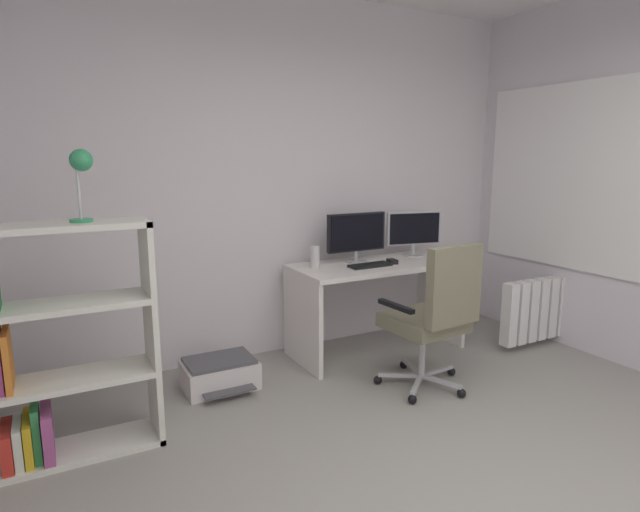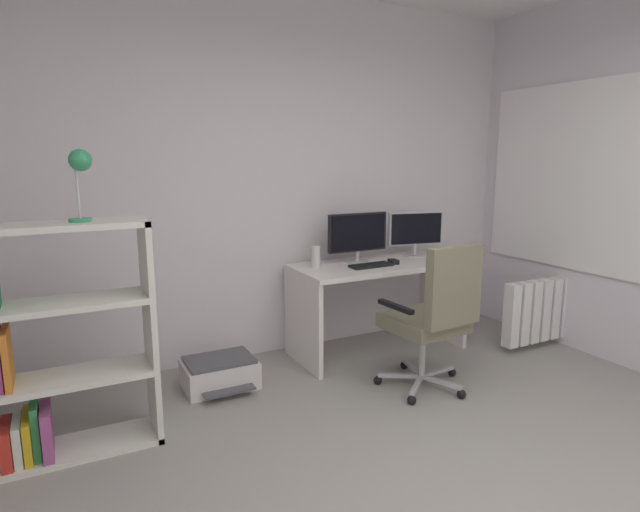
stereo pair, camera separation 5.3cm
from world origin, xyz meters
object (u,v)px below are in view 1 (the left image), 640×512
at_px(desk, 377,287).
at_px(monitor_main, 356,234).
at_px(desktop_speaker, 315,257).
at_px(office_chair, 434,312).
at_px(bookshelf, 34,360).
at_px(desk_lamp, 81,168).
at_px(monitor_secondary, 414,230).
at_px(printer, 220,373).
at_px(radiator, 549,307).
at_px(keyboard, 370,265).
at_px(computer_mouse, 392,261).

relative_size(desk, monitor_main, 2.65).
distance_m(monitor_main, desktop_speaker, 0.43).
bearing_deg(desk, office_chair, -96.34).
height_order(bookshelf, desk_lamp, desk_lamp).
xyz_separation_m(desktop_speaker, desk_lamp, (-1.61, -0.57, 0.69)).
xyz_separation_m(monitor_secondary, desktop_speaker, (-0.97, -0.05, -0.14)).
xyz_separation_m(desktop_speaker, printer, (-0.82, -0.15, -0.72)).
bearing_deg(radiator, keyboard, 162.84).
relative_size(office_chair, radiator, 0.98).
bearing_deg(keyboard, monitor_main, 89.62).
relative_size(desk, computer_mouse, 13.80).
height_order(monitor_main, computer_mouse, monitor_main).
distance_m(bookshelf, printer, 1.25).
relative_size(keyboard, bookshelf, 0.27).
relative_size(monitor_secondary, office_chair, 0.48).
bearing_deg(office_chair, monitor_secondary, 59.82).
bearing_deg(printer, keyboard, -0.25).
height_order(computer_mouse, office_chair, office_chair).
xyz_separation_m(monitor_main, monitor_secondary, (0.57, 0.00, -0.01)).
relative_size(monitor_main, printer, 1.06).
distance_m(desk, desktop_speaker, 0.60).
xyz_separation_m(monitor_secondary, computer_mouse, (-0.35, -0.18, -0.20)).
height_order(desktop_speaker, radiator, desktop_speaker).
bearing_deg(monitor_main, office_chair, -87.51).
bearing_deg(desk, desktop_speaker, 172.77).
bearing_deg(desk_lamp, office_chair, -8.45).
xyz_separation_m(monitor_main, keyboard, (0.00, -0.20, -0.22)).
bearing_deg(desk, keyboard, -146.39).
xyz_separation_m(monitor_secondary, printer, (-1.79, -0.19, -0.85)).
bearing_deg(bookshelf, office_chair, -7.41).
relative_size(printer, radiator, 0.47).
bearing_deg(office_chair, bookshelf, 172.59).
height_order(desk, printer, desk).
relative_size(monitor_main, bookshelf, 0.42).
xyz_separation_m(desk_lamp, printer, (0.79, 0.42, -1.41)).
bearing_deg(office_chair, desk_lamp, 171.55).
xyz_separation_m(monitor_main, computer_mouse, (0.22, -0.18, -0.21)).
xyz_separation_m(computer_mouse, office_chair, (-0.18, -0.74, -0.20)).
relative_size(monitor_main, keyboard, 1.53).
relative_size(monitor_main, office_chair, 0.51).
bearing_deg(desk_lamp, computer_mouse, 10.96).
height_order(desk, desk_lamp, desk_lamp).
distance_m(desk, desk_lamp, 2.40).
bearing_deg(monitor_secondary, office_chair, -120.18).
height_order(computer_mouse, desk_lamp, desk_lamp).
xyz_separation_m(keyboard, desk_lamp, (-2.01, -0.42, 0.77)).
bearing_deg(keyboard, printer, 178.44).
height_order(monitor_secondary, desktop_speaker, monitor_secondary).
xyz_separation_m(desk, monitor_secondary, (0.45, 0.11, 0.42)).
bearing_deg(keyboard, office_chair, -88.39).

